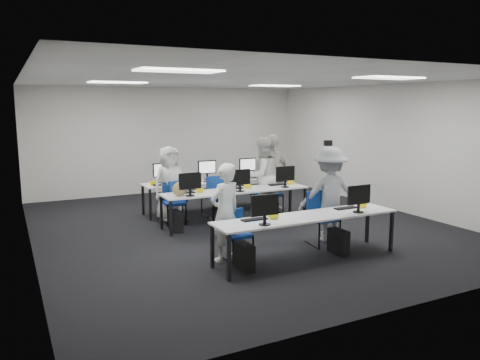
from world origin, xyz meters
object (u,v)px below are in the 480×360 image
chair_5 (175,208)px  student_2 (170,183)px  student_1 (262,176)px  desk_mid (236,192)px  chair_4 (271,202)px  photographer (330,195)px  chair_0 (237,244)px  desk_front (307,219)px  student_0 (225,212)px  chair_2 (174,211)px  chair_7 (262,199)px  chair_3 (220,206)px  chair_1 (322,228)px  student_3 (272,173)px  chair_6 (213,203)px

chair_5 → student_2: (-0.05, 0.15, 0.52)m
student_1 → student_2: 2.11m
desk_mid → student_2: size_ratio=1.97×
chair_4 → photographer: size_ratio=0.50×
chair_0 → chair_5: 2.90m
desk_front → student_0: student_0 is taller
chair_2 → photographer: (2.14, -2.52, 0.60)m
chair_5 → chair_7: (2.25, 0.10, -0.03)m
desk_front → student_0: (-1.20, 0.56, 0.12)m
chair_5 → chair_4: bearing=-15.1°
chair_0 → chair_3: (0.89, 2.62, 0.04)m
chair_0 → chair_2: bearing=91.8°
chair_0 → chair_1: 1.75m
student_0 → student_2: size_ratio=0.98×
chair_2 → photographer: 3.36m
chair_3 → photographer: bearing=-51.8°
chair_0 → student_0: 0.58m
chair_3 → chair_7: bearing=30.0°
chair_0 → student_3: size_ratio=0.44×
student_0 → photographer: size_ratio=0.91×
student_3 → student_0: bearing=-143.9°
chair_7 → chair_6: bearing=170.3°
chair_2 → student_2: (0.02, 0.33, 0.54)m
chair_3 → student_3: 1.52m
desk_mid → chair_6: bearing=97.3°
desk_front → chair_6: size_ratio=3.47×
photographer → chair_6: bearing=-49.4°
student_0 → student_2: bearing=-108.0°
chair_0 → chair_1: (1.75, 0.06, 0.04)m
desk_mid → chair_5: (-1.10, 0.80, -0.39)m
chair_0 → chair_6: chair_6 is taller
chair_2 → chair_6: 1.09m
photographer → chair_7: bearing=-74.0°
chair_0 → chair_1: bearing=0.8°
chair_6 → student_2: size_ratio=0.57×
chair_1 → chair_4: size_ratio=1.09×
chair_3 → photographer: (1.11, -2.42, 0.58)m
chair_0 → chair_4: chair_4 is taller
chair_3 → student_0: size_ratio=0.59×
chair_4 → chair_0: bearing=-132.5°
desk_front → chair_6: 3.57m
chair_0 → chair_7: (2.17, 2.99, 0.01)m
chair_5 → student_0: student_0 is taller
chair_5 → student_2: 0.55m
chair_3 → chair_4: 1.27m
desk_front → chair_4: bearing=69.8°
desk_front → student_1: student_1 is taller
chair_6 → student_0: (-1.08, -2.98, 0.51)m
chair_5 → chair_7: 2.25m
desk_front → student_2: (-1.15, 3.55, 0.13)m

